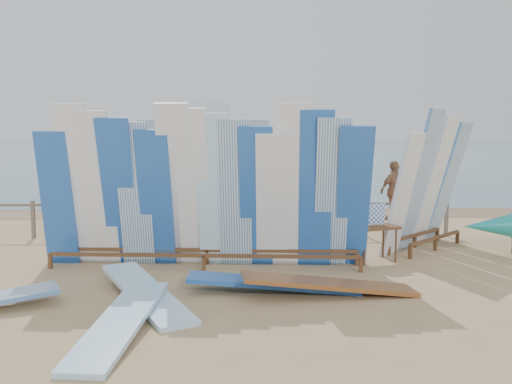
{
  "coord_description": "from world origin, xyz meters",
  "views": [
    {
      "loc": [
        0.99,
        -9.96,
        2.43
      ],
      "look_at": [
        1.31,
        1.97,
        1.2
      ],
      "focal_mm": 38.0,
      "sensor_mm": 36.0,
      "label": 1
    }
  ],
  "objects_px": {
    "beachgoer_5": "(289,192)",
    "beachgoer_1": "(135,194)",
    "beachgoer_2": "(108,199)",
    "flat_board_a": "(146,302)",
    "beachgoer_7": "(322,192)",
    "stroller": "(241,215)",
    "beachgoer_4": "(152,194)",
    "flat_board_d": "(273,291)",
    "vendor_table": "(374,242)",
    "main_surfboard_rack": "(204,194)",
    "beachgoer_11": "(77,191)",
    "beachgoer_3": "(213,186)",
    "side_surfboard_rack": "(427,186)",
    "beach_chair_right": "(240,220)",
    "beachgoer_8": "(299,200)",
    "beachgoer_10": "(395,191)",
    "flat_board_b": "(121,332)",
    "flat_board_c": "(330,296)",
    "beach_chair_left": "(225,219)"
  },
  "relations": [
    {
      "from": "flat_board_a",
      "to": "side_surfboard_rack",
      "type": "bearing_deg",
      "value": 4.99
    },
    {
      "from": "beach_chair_left",
      "to": "beachgoer_7",
      "type": "bearing_deg",
      "value": 53.69
    },
    {
      "from": "beachgoer_7",
      "to": "beachgoer_11",
      "type": "xyz_separation_m",
      "value": [
        -7.15,
        0.76,
        -0.02
      ]
    },
    {
      "from": "main_surfboard_rack",
      "to": "beachgoer_2",
      "type": "bearing_deg",
      "value": 130.44
    },
    {
      "from": "vendor_table",
      "to": "flat_board_c",
      "type": "distance_m",
      "value": 2.64
    },
    {
      "from": "stroller",
      "to": "beachgoer_11",
      "type": "distance_m",
      "value": 5.25
    },
    {
      "from": "main_surfboard_rack",
      "to": "stroller",
      "type": "distance_m",
      "value": 4.28
    },
    {
      "from": "main_surfboard_rack",
      "to": "beachgoer_4",
      "type": "xyz_separation_m",
      "value": [
        -1.89,
        5.56,
        -0.57
      ]
    },
    {
      "from": "stroller",
      "to": "beachgoer_4",
      "type": "relative_size",
      "value": 0.6
    },
    {
      "from": "flat_board_a",
      "to": "beachgoer_1",
      "type": "bearing_deg",
      "value": 72.9
    },
    {
      "from": "beachgoer_11",
      "to": "beachgoer_3",
      "type": "relative_size",
      "value": 0.93
    },
    {
      "from": "beach_chair_right",
      "to": "beachgoer_1",
      "type": "xyz_separation_m",
      "value": [
        -3.01,
        1.46,
        0.55
      ]
    },
    {
      "from": "beachgoer_11",
      "to": "beachgoer_3",
      "type": "xyz_separation_m",
      "value": [
        3.97,
        0.75,
        0.06
      ]
    },
    {
      "from": "beachgoer_7",
      "to": "beachgoer_3",
      "type": "relative_size",
      "value": 0.95
    },
    {
      "from": "flat_board_d",
      "to": "beachgoer_10",
      "type": "bearing_deg",
      "value": -26.73
    },
    {
      "from": "beachgoer_1",
      "to": "beachgoer_2",
      "type": "bearing_deg",
      "value": -15.27
    },
    {
      "from": "vendor_table",
      "to": "main_surfboard_rack",
      "type": "bearing_deg",
      "value": 168.82
    },
    {
      "from": "beachgoer_5",
      "to": "flat_board_c",
      "type": "bearing_deg",
      "value": 53.01
    },
    {
      "from": "beachgoer_3",
      "to": "beachgoer_5",
      "type": "bearing_deg",
      "value": 128.6
    },
    {
      "from": "beachgoer_4",
      "to": "beachgoer_7",
      "type": "height_order",
      "value": "beachgoer_7"
    },
    {
      "from": "beachgoer_1",
      "to": "flat_board_c",
      "type": "bearing_deg",
      "value": 23.87
    },
    {
      "from": "side_surfboard_rack",
      "to": "beachgoer_3",
      "type": "bearing_deg",
      "value": 88.38
    },
    {
      "from": "flat_board_d",
      "to": "flat_board_a",
      "type": "xyz_separation_m",
      "value": [
        -1.92,
        -0.49,
        0.0
      ]
    },
    {
      "from": "beachgoer_7",
      "to": "stroller",
      "type": "bearing_deg",
      "value": -112.62
    },
    {
      "from": "flat_board_a",
      "to": "beach_chair_left",
      "type": "xyz_separation_m",
      "value": [
        0.98,
        6.18,
        0.28
      ]
    },
    {
      "from": "flat_board_a",
      "to": "beachgoer_2",
      "type": "height_order",
      "value": "beachgoer_2"
    },
    {
      "from": "flat_board_a",
      "to": "beachgoer_7",
      "type": "bearing_deg",
      "value": 34.39
    },
    {
      "from": "beach_chair_right",
      "to": "beachgoer_10",
      "type": "distance_m",
      "value": 4.74
    },
    {
      "from": "beachgoer_8",
      "to": "flat_board_a",
      "type": "bearing_deg",
      "value": -19.31
    },
    {
      "from": "beach_chair_right",
      "to": "beachgoer_10",
      "type": "bearing_deg",
      "value": 19.65
    },
    {
      "from": "beachgoer_8",
      "to": "beachgoer_3",
      "type": "height_order",
      "value": "beachgoer_3"
    },
    {
      "from": "beachgoer_5",
      "to": "beachgoer_11",
      "type": "xyz_separation_m",
      "value": [
        -6.22,
        0.57,
        -0.0
      ]
    },
    {
      "from": "beachgoer_5",
      "to": "beach_chair_left",
      "type": "bearing_deg",
      "value": 1.72
    },
    {
      "from": "beachgoer_8",
      "to": "flat_board_d",
      "type": "bearing_deg",
      "value": -4.15
    },
    {
      "from": "beachgoer_5",
      "to": "beachgoer_1",
      "type": "bearing_deg",
      "value": -37.83
    },
    {
      "from": "beachgoer_3",
      "to": "main_surfboard_rack",
      "type": "bearing_deg",
      "value": 70.7
    },
    {
      "from": "beachgoer_3",
      "to": "beach_chair_right",
      "type": "bearing_deg",
      "value": 86.32
    },
    {
      "from": "beachgoer_5",
      "to": "beachgoer_1",
      "type": "xyz_separation_m",
      "value": [
        -4.41,
        0.08,
        -0.05
      ]
    },
    {
      "from": "main_surfboard_rack",
      "to": "beach_chair_left",
      "type": "xyz_separation_m",
      "value": [
        0.24,
        4.07,
        -1.09
      ]
    },
    {
      "from": "main_surfboard_rack",
      "to": "side_surfboard_rack",
      "type": "relative_size",
      "value": 2.04
    },
    {
      "from": "flat_board_d",
      "to": "flat_board_a",
      "type": "bearing_deg",
      "value": 106.52
    },
    {
      "from": "flat_board_d",
      "to": "beach_chair_right",
      "type": "distance_m",
      "value": 5.77
    },
    {
      "from": "vendor_table",
      "to": "flat_board_a",
      "type": "relative_size",
      "value": 0.42
    },
    {
      "from": "vendor_table",
      "to": "beachgoer_4",
      "type": "bearing_deg",
      "value": 116.75
    },
    {
      "from": "beachgoer_2",
      "to": "stroller",
      "type": "bearing_deg",
      "value": 44.83
    },
    {
      "from": "stroller",
      "to": "beachgoer_11",
      "type": "bearing_deg",
      "value": 149.62
    },
    {
      "from": "flat_board_b",
      "to": "beachgoer_4",
      "type": "relative_size",
      "value": 1.69
    },
    {
      "from": "flat_board_a",
      "to": "beachgoer_7",
      "type": "height_order",
      "value": "beachgoer_7"
    },
    {
      "from": "beachgoer_2",
      "to": "beachgoer_5",
      "type": "bearing_deg",
      "value": 58.39
    },
    {
      "from": "flat_board_d",
      "to": "flat_board_b",
      "type": "height_order",
      "value": "flat_board_b"
    }
  ]
}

